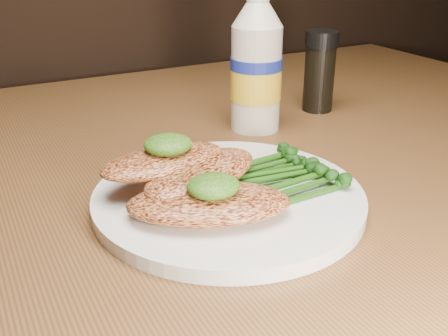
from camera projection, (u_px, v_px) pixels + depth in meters
plate at (229, 197)px, 0.52m from camera, size 0.27×0.27×0.01m
chicken_front at (209, 203)px, 0.47m from camera, size 0.17×0.13×0.02m
chicken_mid at (202, 173)px, 0.51m from camera, size 0.16×0.12×0.02m
chicken_back at (164, 161)px, 0.51m from camera, size 0.14×0.08×0.02m
pesto_front at (213, 186)px, 0.46m from camera, size 0.05×0.05×0.02m
pesto_back at (168, 144)px, 0.51m from camera, size 0.05×0.05×0.02m
broccolini_bundle at (276, 172)px, 0.53m from camera, size 0.14×0.11×0.02m
mayo_bottle at (256, 58)px, 0.68m from camera, size 0.09×0.09×0.19m
pepper_grinder at (320, 72)px, 0.77m from camera, size 0.06×0.06×0.12m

